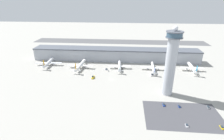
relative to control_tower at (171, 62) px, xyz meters
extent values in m
plane|color=#9E9B93|center=(-59.49, 28.26, -35.17)|extent=(1000.00, 1000.00, 0.00)
cube|color=#A3A8B2|center=(-59.49, 98.26, -26.39)|extent=(253.26, 22.00, 17.56)
cube|color=#4C515B|center=(-59.49, 98.26, -16.81)|extent=(253.26, 25.00, 1.60)
cube|color=#515154|center=(-59.49, 222.50, -35.17)|extent=(379.89, 44.00, 0.01)
cylinder|color=#ADB2BC|center=(0.00, 0.00, -6.19)|extent=(10.25, 10.25, 57.96)
cylinder|color=#565B66|center=(0.00, 0.00, 23.19)|extent=(15.53, 15.53, 0.80)
cylinder|color=#334C60|center=(0.00, 0.00, 25.78)|extent=(14.28, 14.28, 4.37)
cylinder|color=#565B66|center=(0.00, 0.00, 28.46)|extent=(15.53, 15.53, 1.00)
sphere|color=white|center=(0.00, 0.00, 31.34)|extent=(4.76, 4.76, 4.76)
cube|color=#424247|center=(6.22, -35.97, -35.16)|extent=(64.00, 40.00, 0.01)
cylinder|color=silver|center=(-154.59, 67.26, -30.61)|extent=(5.98, 25.60, 4.28)
cone|color=silver|center=(-155.57, 81.83, -30.61)|extent=(4.53, 4.13, 4.28)
cone|color=silver|center=(-153.56, 52.04, -30.61)|extent=(4.19, 5.38, 3.85)
cube|color=silver|center=(-154.62, 67.76, -31.36)|extent=(37.74, 6.92, 0.44)
cylinder|color=#A8A8B2|center=(-162.55, 68.23, -32.65)|extent=(2.67, 4.85, 2.35)
cylinder|color=#A8A8B2|center=(-146.83, 69.29, -32.65)|extent=(2.67, 4.85, 2.35)
cube|color=orange|center=(-153.49, 51.01, -25.05)|extent=(0.49, 2.81, 6.85)
cube|color=silver|center=(-153.46, 50.61, -30.18)|extent=(12.09, 2.80, 0.24)
cylinder|color=black|center=(-155.36, 78.72, -33.96)|extent=(0.28, 0.28, 2.42)
cylinder|color=black|center=(-151.58, 67.17, -33.96)|extent=(0.28, 0.28, 2.42)
cylinder|color=black|center=(-157.56, 66.76, -33.96)|extent=(0.28, 0.28, 2.42)
cylinder|color=white|center=(-105.91, 60.67, -30.45)|extent=(6.06, 31.59, 4.43)
cone|color=white|center=(-104.98, 78.35, -30.45)|extent=(4.64, 4.22, 4.43)
cone|color=white|center=(-106.86, 42.33, -30.45)|extent=(4.26, 5.52, 3.99)
cube|color=white|center=(-105.87, 61.30, -31.23)|extent=(35.76, 6.25, 0.44)
cylinder|color=#A8A8B2|center=(-113.28, 62.69, -32.57)|extent=(2.69, 5.00, 2.44)
cylinder|color=#A8A8B2|center=(-98.36, 61.91, -32.57)|extent=(2.69, 5.00, 2.44)
cube|color=orange|center=(-106.92, 41.27, -24.69)|extent=(0.45, 2.81, 7.10)
cube|color=white|center=(-106.94, 40.87, -30.01)|extent=(12.50, 2.64, 0.24)
cylinder|color=black|center=(-105.15, 75.15, -33.92)|extent=(0.28, 0.28, 2.50)
cylinder|color=black|center=(-102.81, 60.34, -33.92)|extent=(0.28, 0.28, 2.50)
cylinder|color=black|center=(-109.02, 60.66, -33.92)|extent=(0.28, 0.28, 2.50)
cylinder|color=white|center=(-51.51, 63.41, -31.12)|extent=(4.99, 27.92, 3.70)
cone|color=white|center=(-52.24, 78.95, -31.12)|extent=(3.85, 3.50, 3.70)
cone|color=white|center=(-50.76, 47.32, -31.12)|extent=(3.53, 4.59, 3.33)
cube|color=white|center=(-51.54, 63.96, -31.77)|extent=(30.31, 5.80, 0.44)
cylinder|color=#A8A8B2|center=(-57.91, 64.67, -32.89)|extent=(2.22, 4.16, 2.03)
cylinder|color=#A8A8B2|center=(-45.27, 65.26, -32.89)|extent=(2.22, 4.16, 2.03)
cube|color=#14704C|center=(-50.72, 46.43, -26.32)|extent=(0.43, 2.81, 5.92)
cube|color=white|center=(-50.70, 46.03, -30.75)|extent=(10.44, 2.48, 0.24)
cylinder|color=black|center=(-52.11, 76.08, -34.07)|extent=(0.28, 0.28, 2.19)
cylinder|color=black|center=(-48.92, 63.28, -34.07)|extent=(0.28, 0.28, 2.19)
cylinder|color=black|center=(-54.09, 63.04, -34.07)|extent=(0.28, 0.28, 2.19)
cylinder|color=white|center=(-5.82, 62.39, -31.32)|extent=(5.17, 32.66, 3.58)
cone|color=white|center=(-4.94, 80.24, -31.32)|extent=(3.74, 3.40, 3.58)
cone|color=white|center=(-6.72, 44.00, -31.32)|extent=(3.43, 4.45, 3.22)
cube|color=white|center=(-5.78, 63.04, -31.95)|extent=(33.50, 6.03, 0.44)
cylinder|color=#A8A8B2|center=(-12.73, 64.38, -33.04)|extent=(2.16, 4.03, 1.97)
cylinder|color=#A8A8B2|center=(1.25, 63.69, -33.04)|extent=(2.16, 4.03, 1.97)
cube|color=navy|center=(-6.76, 43.14, -26.67)|extent=(0.44, 2.81, 5.73)
cube|color=white|center=(-6.78, 42.74, -30.97)|extent=(10.11, 2.49, 0.24)
cylinder|color=black|center=(-5.08, 77.43, -34.14)|extent=(0.28, 0.28, 2.05)
cylinder|color=black|center=(-3.32, 62.12, -34.14)|extent=(0.28, 0.28, 2.05)
cylinder|color=black|center=(-8.33, 62.36, -34.14)|extent=(0.28, 0.28, 2.05)
cylinder|color=white|center=(45.93, 63.63, -30.31)|extent=(5.45, 26.42, 4.25)
cone|color=white|center=(46.62, 78.64, -30.31)|extent=(4.42, 4.01, 4.25)
cone|color=white|center=(45.21, 47.97, -30.31)|extent=(4.05, 5.27, 3.82)
cube|color=white|center=(45.96, 64.15, -31.05)|extent=(30.59, 5.80, 0.44)
cylinder|color=#A8A8B2|center=(39.62, 65.44, -32.33)|extent=(2.55, 4.77, 2.34)
cylinder|color=#A8A8B2|center=(52.38, 64.85, -32.33)|extent=(2.55, 4.77, 2.34)
cube|color=#197FB2|center=(45.16, 46.95, -24.79)|extent=(0.43, 2.81, 6.79)
cube|color=white|center=(45.14, 46.55, -29.88)|extent=(11.97, 2.55, 0.24)
cylinder|color=black|center=(46.48, 75.54, -33.80)|extent=(0.28, 0.28, 2.74)
cylinder|color=black|center=(48.89, 63.21, -33.80)|extent=(0.28, 0.28, 2.74)
cylinder|color=black|center=(42.95, 63.49, -33.80)|extent=(0.28, 0.28, 2.74)
cube|color=black|center=(-82.56, 30.50, -35.11)|extent=(2.64, 6.43, 0.12)
cube|color=gold|center=(-82.56, 30.50, -34.34)|extent=(2.83, 7.63, 1.66)
cube|color=#232D38|center=(-82.62, 29.76, -32.83)|extent=(2.14, 2.39, 1.36)
cube|color=black|center=(-69.43, 55.16, -35.11)|extent=(7.04, 5.64, 0.12)
cube|color=silver|center=(-69.43, 55.16, -34.30)|extent=(8.20, 6.45, 1.73)
cube|color=#232D38|center=(-68.74, 54.70, -32.73)|extent=(3.17, 3.02, 1.41)
cube|color=black|center=(-8.47, 43.51, -35.11)|extent=(6.60, 4.63, 0.12)
cube|color=silver|center=(-8.47, 43.51, -34.43)|extent=(7.71, 5.17, 1.48)
cube|color=#232D38|center=(-9.14, 43.24, -33.08)|extent=(2.89, 2.94, 1.21)
cube|color=black|center=(32.37, -22.40, -35.11)|extent=(1.79, 3.88, 0.12)
cube|color=slate|center=(32.37, -22.40, -34.76)|extent=(1.86, 4.62, 0.83)
cube|color=#232D38|center=(32.37, -22.52, -34.01)|extent=(1.63, 2.54, 0.68)
cube|color=black|center=(31.67, -49.04, -35.11)|extent=(1.78, 3.85, 0.12)
cube|color=gold|center=(31.67, -49.04, -34.78)|extent=(1.86, 4.58, 0.77)
cube|color=#232D38|center=(31.67, -48.93, -34.08)|extent=(1.62, 2.53, 0.63)
cube|color=black|center=(5.64, -49.14, -35.11)|extent=(1.68, 3.41, 0.12)
cube|color=silver|center=(5.64, -49.14, -34.79)|extent=(1.76, 4.05, 0.76)
cube|color=#232D38|center=(5.65, -49.04, -34.10)|extent=(1.53, 2.23, 0.62)
cube|color=black|center=(6.74, -23.13, -35.11)|extent=(1.69, 3.48, 0.12)
cube|color=navy|center=(6.74, -23.13, -34.78)|extent=(1.77, 4.14, 0.78)
cube|color=#232D38|center=(6.74, -23.24, -34.06)|extent=(1.54, 2.28, 0.64)
cube|color=black|center=(-6.82, -22.11, -35.11)|extent=(1.71, 3.93, 0.12)
cube|color=navy|center=(-6.82, -22.11, -34.73)|extent=(1.79, 4.67, 0.87)
cube|color=#232D38|center=(-6.82, -22.00, -33.94)|extent=(1.57, 2.57, 0.71)
camera|label=1|loc=(-42.92, -161.30, 57.08)|focal=28.00mm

